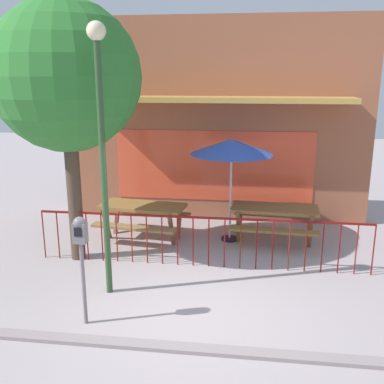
# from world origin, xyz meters

# --- Properties ---
(ground) EXTENTS (40.00, 40.00, 0.00)m
(ground) POSITION_xyz_m (0.00, 0.00, 0.00)
(ground) COLOR #A6999C
(pub_storefront) EXTENTS (7.31, 1.29, 4.80)m
(pub_storefront) POSITION_xyz_m (0.00, 4.74, 2.40)
(pub_storefront) COLOR brown
(pub_storefront) RESTS_ON ground
(patio_fence_front) EXTENTS (6.17, 0.04, 0.97)m
(patio_fence_front) POSITION_xyz_m (0.00, 1.70, 0.66)
(patio_fence_front) COLOR maroon
(patio_fence_front) RESTS_ON ground
(picnic_table_left) EXTENTS (1.96, 1.59, 0.79)m
(picnic_table_left) POSITION_xyz_m (-1.40, 2.96, 0.61)
(picnic_table_left) COLOR olive
(picnic_table_left) RESTS_ON ground
(picnic_table_right) EXTENTS (1.89, 1.48, 0.79)m
(picnic_table_right) POSITION_xyz_m (1.41, 3.14, 0.61)
(picnic_table_right) COLOR brown
(picnic_table_right) RESTS_ON ground
(patio_umbrella) EXTENTS (1.71, 1.71, 2.20)m
(patio_umbrella) POSITION_xyz_m (0.47, 3.13, 2.03)
(patio_umbrella) COLOR black
(patio_umbrella) RESTS_ON ground
(parking_meter_near) EXTENTS (0.18, 0.17, 1.61)m
(parking_meter_near) POSITION_xyz_m (-1.43, -0.48, 1.25)
(parking_meter_near) COLOR slate
(parking_meter_near) RESTS_ON ground
(street_tree) EXTENTS (2.68, 2.68, 4.79)m
(street_tree) POSITION_xyz_m (-2.42, 1.77, 3.43)
(street_tree) COLOR #48382B
(street_tree) RESTS_ON ground
(street_lamp) EXTENTS (0.28, 0.28, 4.22)m
(street_lamp) POSITION_xyz_m (-1.38, 0.49, 2.73)
(street_lamp) COLOR #2C4A27
(street_lamp) RESTS_ON ground
(curb_edge) EXTENTS (10.24, 0.20, 0.11)m
(curb_edge) POSITION_xyz_m (0.00, -0.94, 0.00)
(curb_edge) COLOR gray
(curb_edge) RESTS_ON ground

